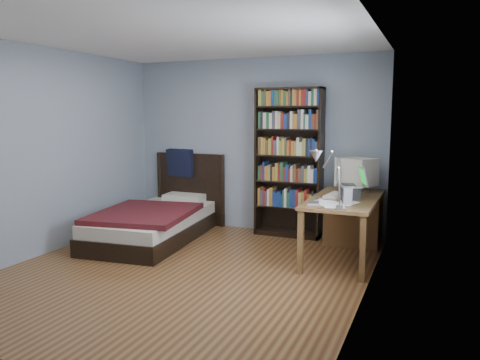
# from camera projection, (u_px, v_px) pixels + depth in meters

# --- Properties ---
(room) EXTENTS (4.20, 4.24, 2.50)m
(room) POSITION_uv_depth(u_px,v_px,m) (184.00, 157.00, 4.89)
(room) COLOR #5C311B
(room) RESTS_ON ground
(desk) EXTENTS (0.75, 1.61, 0.73)m
(desk) POSITION_uv_depth(u_px,v_px,m) (351.00, 216.00, 5.94)
(desk) COLOR brown
(desk) RESTS_ON floor
(crt_monitor) EXTENTS (0.52, 0.47, 0.43)m
(crt_monitor) POSITION_uv_depth(u_px,v_px,m) (358.00, 172.00, 5.87)
(crt_monitor) COLOR beige
(crt_monitor) RESTS_ON desk
(laptop) EXTENTS (0.38, 0.36, 0.37)m
(laptop) POSITION_uv_depth(u_px,v_px,m) (352.00, 189.00, 5.41)
(laptop) COLOR #2D2D30
(laptop) RESTS_ON desk
(desk_lamp) EXTENTS (0.24, 0.54, 0.64)m
(desk_lamp) POSITION_uv_depth(u_px,v_px,m) (320.00, 163.00, 4.40)
(desk_lamp) COLOR #99999E
(desk_lamp) RESTS_ON desk
(keyboard) EXTENTS (0.21, 0.44, 0.04)m
(keyboard) POSITION_uv_depth(u_px,v_px,m) (335.00, 196.00, 5.52)
(keyboard) COLOR #B7AC98
(keyboard) RESTS_ON desk
(speaker) EXTENTS (0.12, 0.12, 0.19)m
(speaker) POSITION_uv_depth(u_px,v_px,m) (348.00, 196.00, 5.02)
(speaker) COLOR gray
(speaker) RESTS_ON desk
(soda_can) EXTENTS (0.07, 0.07, 0.12)m
(soda_can) POSITION_uv_depth(u_px,v_px,m) (342.00, 188.00, 5.76)
(soda_can) COLOR #073607
(soda_can) RESTS_ON desk
(mouse) EXTENTS (0.06, 0.10, 0.03)m
(mouse) POSITION_uv_depth(u_px,v_px,m) (345.00, 192.00, 5.74)
(mouse) COLOR silver
(mouse) RESTS_ON desk
(phone_silver) EXTENTS (0.09, 0.10, 0.02)m
(phone_silver) POSITION_uv_depth(u_px,v_px,m) (319.00, 198.00, 5.36)
(phone_silver) COLOR silver
(phone_silver) RESTS_ON desk
(phone_grey) EXTENTS (0.06, 0.10, 0.02)m
(phone_grey) POSITION_uv_depth(u_px,v_px,m) (316.00, 202.00, 5.15)
(phone_grey) COLOR gray
(phone_grey) RESTS_ON desk
(external_drive) EXTENTS (0.15, 0.15, 0.03)m
(external_drive) POSITION_uv_depth(u_px,v_px,m) (313.00, 204.00, 5.03)
(external_drive) COLOR gray
(external_drive) RESTS_ON desk
(bookshelf) EXTENTS (0.93, 0.30, 2.06)m
(bookshelf) POSITION_uv_depth(u_px,v_px,m) (289.00, 163.00, 6.48)
(bookshelf) COLOR black
(bookshelf) RESTS_ON floor
(bed) EXTENTS (1.38, 2.29, 1.16)m
(bed) POSITION_uv_depth(u_px,v_px,m) (158.00, 220.00, 6.47)
(bed) COLOR black
(bed) RESTS_ON floor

